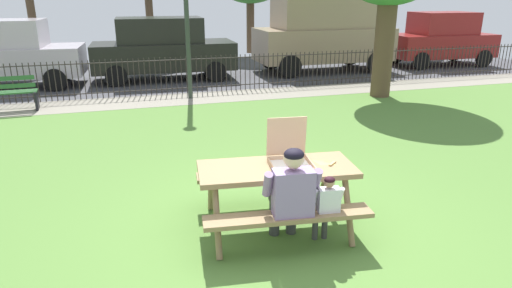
# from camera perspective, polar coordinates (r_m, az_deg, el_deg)

# --- Properties ---
(ground) EXTENTS (28.00, 11.91, 0.02)m
(ground) POSITION_cam_1_polar(r_m,az_deg,el_deg) (7.12, -2.31, -3.42)
(ground) COLOR #547F36
(cobblestone_walkway) EXTENTS (28.00, 1.40, 0.01)m
(cobblestone_walkway) POSITION_cam_1_polar(r_m,az_deg,el_deg) (12.06, -8.56, 5.71)
(cobblestone_walkway) COLOR gray
(street_asphalt) EXTENTS (28.00, 6.79, 0.01)m
(street_asphalt) POSITION_cam_1_polar(r_m,az_deg,el_deg) (16.05, -10.74, 8.81)
(street_asphalt) COLOR #424247
(picnic_table_foreground) EXTENTS (1.96, 1.68, 0.79)m
(picnic_table_foreground) POSITION_cam_1_polar(r_m,az_deg,el_deg) (5.23, 2.62, -4.66)
(picnic_table_foreground) COLOR #8F734E
(picnic_table_foreground) RESTS_ON ground
(pizza_box_open) EXTENTS (0.53, 0.56, 0.53)m
(pizza_box_open) POSITION_cam_1_polar(r_m,az_deg,el_deg) (5.21, 4.26, -1.25)
(pizza_box_open) COLOR tan
(pizza_box_open) RESTS_ON picnic_table_foreground
(pizza_slice_on_table) EXTENTS (0.26, 0.27, 0.02)m
(pizza_slice_on_table) POSITION_cam_1_polar(r_m,az_deg,el_deg) (5.33, 8.83, -2.33)
(pizza_slice_on_table) COLOR #E0BE52
(pizza_slice_on_table) RESTS_ON picnic_table_foreground
(adult_at_table) EXTENTS (0.63, 0.62, 1.19)m
(adult_at_table) POSITION_cam_1_polar(r_m,az_deg,el_deg) (4.77, 4.43, -6.31)
(adult_at_table) COLOR #3B3B3B
(adult_at_table) RESTS_ON ground
(child_at_table) EXTENTS (0.35, 0.35, 0.86)m
(child_at_table) POSITION_cam_1_polar(r_m,az_deg,el_deg) (4.91, 8.91, -7.51)
(child_at_table) COLOR #404040
(child_at_table) RESTS_ON ground
(iron_fence_streetside) EXTENTS (23.81, 0.03, 1.02)m
(iron_fence_streetside) POSITION_cam_1_polar(r_m,az_deg,el_deg) (12.64, -9.15, 8.69)
(iron_fence_streetside) COLOR #2D2823
(iron_fence_streetside) RESTS_ON ground
(parked_car_left) EXTENTS (4.50, 2.12, 1.94)m
(parked_car_left) POSITION_cam_1_polar(r_m,az_deg,el_deg) (15.12, -29.72, 10.01)
(parked_car_left) COLOR #BEB2BC
(parked_car_left) RESTS_ON ground
(parked_car_center) EXTENTS (4.45, 2.02, 1.94)m
(parked_car_center) POSITION_cam_1_polar(r_m,az_deg,el_deg) (14.80, -11.75, 11.90)
(parked_car_center) COLOR black
(parked_car_center) RESTS_ON ground
(parked_car_right) EXTENTS (4.71, 2.09, 2.46)m
(parked_car_right) POSITION_cam_1_polar(r_m,az_deg,el_deg) (16.23, 8.64, 13.70)
(parked_car_right) COLOR #9B8164
(parked_car_right) RESTS_ON ground
(parked_car_far_right) EXTENTS (3.96, 1.96, 1.98)m
(parked_car_far_right) POSITION_cam_1_polar(r_m,az_deg,el_deg) (18.84, 22.52, 12.30)
(parked_car_far_right) COLOR maroon
(parked_car_far_right) RESTS_ON ground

